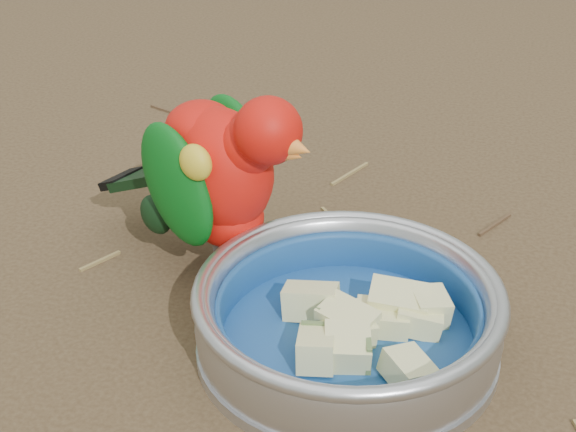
% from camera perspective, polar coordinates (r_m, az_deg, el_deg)
% --- Properties ---
extents(ground, '(60.00, 60.00, 0.00)m').
position_cam_1_polar(ground, '(0.70, 5.79, -9.64)').
color(ground, '#473622').
extents(food_bowl, '(0.24, 0.24, 0.02)m').
position_cam_1_polar(food_bowl, '(0.71, 3.83, -8.17)').
color(food_bowl, '#B2B2BA').
rests_on(food_bowl, ground).
extents(bowl_wall, '(0.24, 0.24, 0.04)m').
position_cam_1_polar(bowl_wall, '(0.69, 3.91, -6.22)').
color(bowl_wall, '#B2B2BA').
rests_on(bowl_wall, food_bowl).
extents(fruit_wedges, '(0.14, 0.14, 0.03)m').
position_cam_1_polar(fruit_wedges, '(0.70, 3.89, -6.69)').
color(fruit_wedges, beige).
rests_on(fruit_wedges, food_bowl).
extents(lory_parrot, '(0.24, 0.18, 0.18)m').
position_cam_1_polar(lory_parrot, '(0.76, -4.35, 1.98)').
color(lory_parrot, red).
rests_on(lory_parrot, ground).
extents(ground_debris, '(0.90, 0.80, 0.01)m').
position_cam_1_polar(ground_debris, '(0.72, 4.87, -8.46)').
color(ground_debris, olive).
rests_on(ground_debris, ground).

